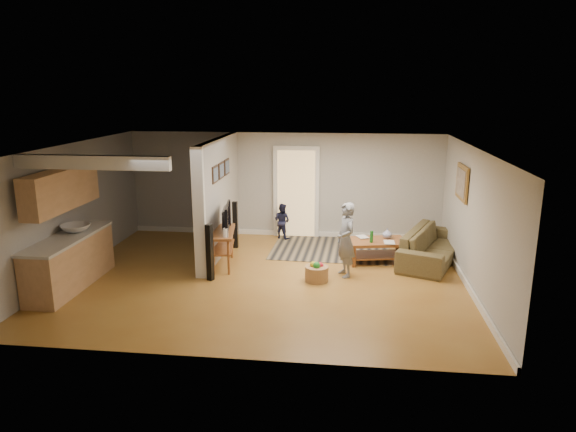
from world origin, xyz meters
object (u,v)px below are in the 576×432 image
at_px(coffee_table, 377,245).
at_px(tv_console, 223,234).
at_px(child, 345,275).
at_px(toy_basket, 317,273).
at_px(sofa, 431,261).
at_px(toddler, 282,238).
at_px(speaker_left, 210,253).
at_px(speaker_right, 235,225).

xyz_separation_m(coffee_table, tv_console, (-3.10, -0.63, 0.30)).
bearing_deg(coffee_table, child, -125.79).
bearing_deg(coffee_table, toy_basket, -133.32).
distance_m(tv_console, child, 2.56).
distance_m(sofa, tv_console, 4.36).
distance_m(tv_console, toy_basket, 2.09).
distance_m(toy_basket, toddler, 2.90).
bearing_deg(tv_console, speaker_left, -103.66).
xyz_separation_m(sofa, tv_console, (-4.24, -0.79, 0.67)).
relative_size(coffee_table, toy_basket, 2.99).
xyz_separation_m(speaker_right, child, (2.48, -1.52, -0.53)).
relative_size(sofa, toy_basket, 5.25).
bearing_deg(tv_console, toy_basket, -26.93).
distance_m(speaker_right, toy_basket, 2.73).
relative_size(speaker_right, toddler, 1.24).
bearing_deg(toddler, speaker_left, 96.87).
relative_size(speaker_right, child, 0.74).
bearing_deg(toddler, tv_console, 91.90).
height_order(toy_basket, child, child).
bearing_deg(speaker_left, sofa, 37.89).
bearing_deg(toddler, speaker_right, 67.27).
bearing_deg(toddler, toy_basket, 135.94).
distance_m(coffee_table, speaker_left, 3.48).
xyz_separation_m(coffee_table, speaker_right, (-3.13, 0.62, 0.16)).
height_order(sofa, child, child).
height_order(speaker_left, speaker_right, speaker_left).
height_order(speaker_right, toddler, speaker_right).
xyz_separation_m(tv_console, speaker_left, (-0.06, -0.81, -0.13)).
xyz_separation_m(speaker_right, toy_basket, (1.96, -1.87, -0.37)).
height_order(coffee_table, speaker_left, speaker_left).
bearing_deg(speaker_right, toy_basket, -44.69).
bearing_deg(speaker_right, coffee_table, -12.26).
relative_size(toy_basket, toddler, 0.51).
relative_size(toy_basket, child, 0.31).
relative_size(speaker_left, child, 0.75).
distance_m(sofa, speaker_right, 4.32).
bearing_deg(coffee_table, toddler, 146.02).
height_order(sofa, tv_console, tv_console).
bearing_deg(toy_basket, speaker_left, -174.63).
bearing_deg(speaker_left, child, 29.52).
relative_size(sofa, toddler, 2.69).
relative_size(sofa, speaker_left, 2.13).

